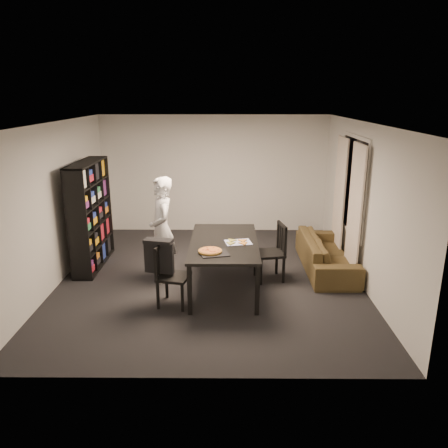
{
  "coord_description": "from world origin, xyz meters",
  "views": [
    {
      "loc": [
        0.29,
        -6.9,
        3.03
      ],
      "look_at": [
        0.24,
        -0.28,
        1.05
      ],
      "focal_mm": 35.0,
      "sensor_mm": 36.0,
      "label": 1
    }
  ],
  "objects_px": {
    "bookshelf": "(91,215)",
    "sofa": "(326,253)",
    "chair_right": "(275,248)",
    "dining_table": "(224,246)",
    "baking_tray": "(214,253)",
    "pepperoni_pizza": "(210,251)",
    "chair_left": "(168,271)",
    "person": "(162,230)"
  },
  "relations": [
    {
      "from": "baking_tray",
      "to": "chair_right",
      "type": "bearing_deg",
      "value": 43.07
    },
    {
      "from": "sofa",
      "to": "baking_tray",
      "type": "bearing_deg",
      "value": 124.73
    },
    {
      "from": "chair_left",
      "to": "chair_right",
      "type": "bearing_deg",
      "value": -48.32
    },
    {
      "from": "chair_left",
      "to": "chair_right",
      "type": "relative_size",
      "value": 0.96
    },
    {
      "from": "baking_tray",
      "to": "sofa",
      "type": "bearing_deg",
      "value": 34.73
    },
    {
      "from": "baking_tray",
      "to": "bookshelf",
      "type": "bearing_deg",
      "value": 145.74
    },
    {
      "from": "person",
      "to": "pepperoni_pizza",
      "type": "relative_size",
      "value": 5.01
    },
    {
      "from": "bookshelf",
      "to": "baking_tray",
      "type": "bearing_deg",
      "value": -34.26
    },
    {
      "from": "person",
      "to": "sofa",
      "type": "height_order",
      "value": "person"
    },
    {
      "from": "dining_table",
      "to": "person",
      "type": "xyz_separation_m",
      "value": [
        -1.03,
        0.34,
        0.15
      ]
    },
    {
      "from": "chair_left",
      "to": "sofa",
      "type": "height_order",
      "value": "chair_left"
    },
    {
      "from": "person",
      "to": "pepperoni_pizza",
      "type": "height_order",
      "value": "person"
    },
    {
      "from": "bookshelf",
      "to": "pepperoni_pizza",
      "type": "height_order",
      "value": "bookshelf"
    },
    {
      "from": "dining_table",
      "to": "chair_right",
      "type": "bearing_deg",
      "value": 23.3
    },
    {
      "from": "bookshelf",
      "to": "person",
      "type": "height_order",
      "value": "bookshelf"
    },
    {
      "from": "baking_tray",
      "to": "chair_left",
      "type": "bearing_deg",
      "value": -178.18
    },
    {
      "from": "person",
      "to": "chair_left",
      "type": "bearing_deg",
      "value": -5.42
    },
    {
      "from": "dining_table",
      "to": "chair_right",
      "type": "xyz_separation_m",
      "value": [
        0.85,
        0.37,
        -0.17
      ]
    },
    {
      "from": "chair_right",
      "to": "dining_table",
      "type": "bearing_deg",
      "value": -77.71
    },
    {
      "from": "bookshelf",
      "to": "pepperoni_pizza",
      "type": "distance_m",
      "value": 2.66
    },
    {
      "from": "chair_right",
      "to": "person",
      "type": "xyz_separation_m",
      "value": [
        -1.88,
        -0.02,
        0.32
      ]
    },
    {
      "from": "dining_table",
      "to": "pepperoni_pizza",
      "type": "height_order",
      "value": "pepperoni_pizza"
    },
    {
      "from": "chair_right",
      "to": "pepperoni_pizza",
      "type": "distance_m",
      "value": 1.39
    },
    {
      "from": "baking_tray",
      "to": "sofa",
      "type": "height_order",
      "value": "baking_tray"
    },
    {
      "from": "bookshelf",
      "to": "sofa",
      "type": "bearing_deg",
      "value": -2.46
    },
    {
      "from": "person",
      "to": "pepperoni_pizza",
      "type": "xyz_separation_m",
      "value": [
        0.83,
        -0.85,
        -0.06
      ]
    },
    {
      "from": "chair_right",
      "to": "person",
      "type": "distance_m",
      "value": 1.9
    },
    {
      "from": "sofa",
      "to": "pepperoni_pizza",
      "type": "bearing_deg",
      "value": 122.97
    },
    {
      "from": "sofa",
      "to": "chair_left",
      "type": "bearing_deg",
      "value": 117.55
    },
    {
      "from": "bookshelf",
      "to": "chair_left",
      "type": "relative_size",
      "value": 2.03
    },
    {
      "from": "sofa",
      "to": "bookshelf",
      "type": "bearing_deg",
      "value": 87.54
    },
    {
      "from": "dining_table",
      "to": "pepperoni_pizza",
      "type": "xyz_separation_m",
      "value": [
        -0.2,
        -0.51,
        0.1
      ]
    },
    {
      "from": "chair_left",
      "to": "person",
      "type": "bearing_deg",
      "value": 24.75
    },
    {
      "from": "bookshelf",
      "to": "dining_table",
      "type": "xyz_separation_m",
      "value": [
        2.39,
        -0.98,
        -0.23
      ]
    },
    {
      "from": "chair_left",
      "to": "bookshelf",
      "type": "bearing_deg",
      "value": 57.48
    },
    {
      "from": "dining_table",
      "to": "sofa",
      "type": "relative_size",
      "value": 0.94
    },
    {
      "from": "bookshelf",
      "to": "chair_right",
      "type": "bearing_deg",
      "value": -10.77
    },
    {
      "from": "chair_left",
      "to": "chair_right",
      "type": "distance_m",
      "value": 1.92
    },
    {
      "from": "person",
      "to": "pepperoni_pizza",
      "type": "bearing_deg",
      "value": 26.24
    },
    {
      "from": "chair_left",
      "to": "baking_tray",
      "type": "bearing_deg",
      "value": -75.93
    },
    {
      "from": "chair_left",
      "to": "chair_right",
      "type": "height_order",
      "value": "chair_right"
    },
    {
      "from": "chair_right",
      "to": "baking_tray",
      "type": "relative_size",
      "value": 2.43
    }
  ]
}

